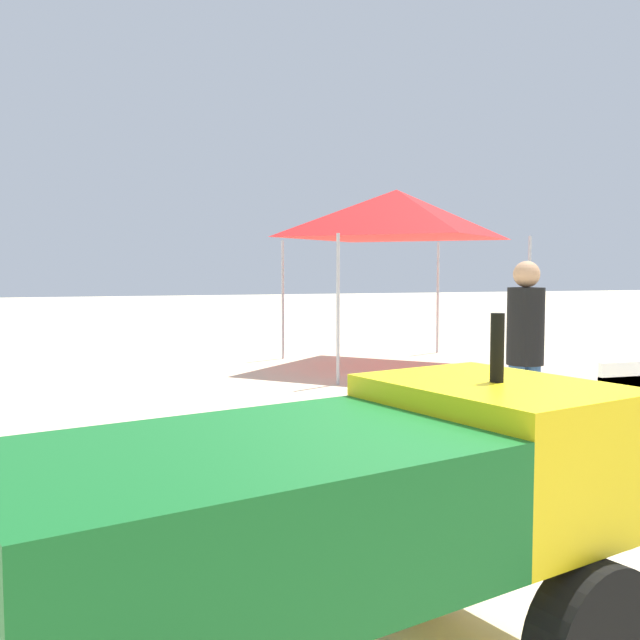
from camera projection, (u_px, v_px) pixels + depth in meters
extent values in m
plane|color=beige|center=(529.00, 600.00, 3.76)|extent=(80.00, 80.00, 0.00)
cube|color=#146023|center=(252.00, 512.00, 2.55)|extent=(2.03, 1.55, 0.50)
cube|color=yellow|center=(495.00, 450.00, 3.21)|extent=(1.07, 1.28, 0.60)
cylinder|color=black|center=(497.00, 348.00, 3.17)|extent=(0.07, 0.07, 0.30)
cylinder|color=black|center=(404.00, 547.00, 3.68)|extent=(0.63, 0.34, 0.60)
cylinder|color=black|center=(593.00, 640.00, 2.77)|extent=(0.63, 0.34, 0.60)
cube|color=white|center=(606.00, 458.00, 4.84)|extent=(0.48, 0.48, 0.04)
cube|color=white|center=(630.00, 436.00, 4.62)|extent=(0.48, 0.04, 0.40)
cube|color=white|center=(606.00, 445.00, 4.83)|extent=(0.48, 0.48, 0.04)
cube|color=white|center=(631.00, 422.00, 4.61)|extent=(0.48, 0.04, 0.40)
cube|color=white|center=(607.00, 431.00, 4.83)|extent=(0.48, 0.48, 0.04)
cube|color=white|center=(631.00, 407.00, 4.60)|extent=(0.48, 0.04, 0.40)
cube|color=white|center=(607.00, 418.00, 4.82)|extent=(0.48, 0.48, 0.04)
cube|color=white|center=(632.00, 393.00, 4.60)|extent=(0.48, 0.04, 0.40)
cylinder|color=white|center=(610.00, 481.00, 5.12)|extent=(0.04, 0.04, 0.42)
cylinder|color=white|center=(558.00, 486.00, 4.99)|extent=(0.04, 0.04, 0.42)
cylinder|color=white|center=(599.00, 506.00, 4.59)|extent=(0.04, 0.04, 0.42)
ellipsoid|color=green|center=(56.00, 489.00, 5.50)|extent=(2.42, 0.27, 0.08)
ellipsoid|color=orange|center=(35.00, 480.00, 5.46)|extent=(2.18, 0.52, 0.08)
ellipsoid|color=white|center=(51.00, 472.00, 5.38)|extent=(2.31, 0.70, 0.08)
ellipsoid|color=yellow|center=(56.00, 458.00, 5.48)|extent=(2.57, 0.36, 0.08)
ellipsoid|color=yellow|center=(23.00, 446.00, 5.50)|extent=(2.33, 0.28, 0.08)
cylinder|color=#33598C|center=(516.00, 413.00, 6.41)|extent=(0.14, 0.14, 0.85)
cylinder|color=#33598C|center=(532.00, 412.00, 6.46)|extent=(0.14, 0.14, 0.85)
cylinder|color=black|center=(526.00, 326.00, 6.38)|extent=(0.32, 0.32, 0.67)
sphere|color=tan|center=(527.00, 274.00, 6.35)|extent=(0.23, 0.23, 0.23)
cylinder|color=#B2B2B7|center=(338.00, 309.00, 10.52)|extent=(0.05, 0.05, 2.17)
cylinder|color=#B2B2B7|center=(529.00, 306.00, 11.45)|extent=(0.05, 0.05, 2.17)
cylinder|color=#B2B2B7|center=(283.00, 300.00, 13.50)|extent=(0.05, 0.05, 2.17)
cylinder|color=#B2B2B7|center=(438.00, 298.00, 14.44)|extent=(0.05, 0.05, 2.17)
pyramid|color=red|center=(396.00, 214.00, 12.37)|extent=(3.14, 3.14, 0.81)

